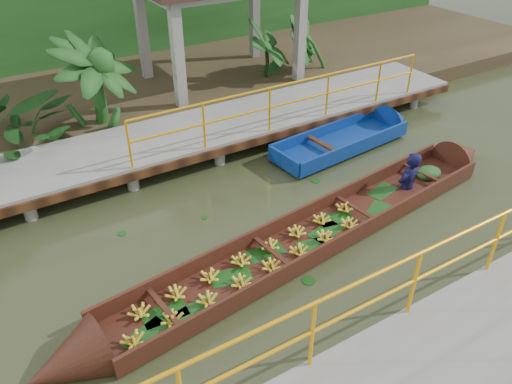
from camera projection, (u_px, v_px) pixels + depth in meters
ground at (241, 244)px, 8.77m from camera, size 80.00×80.00×0.00m
land_strip at (109, 92)px, 14.01m from camera, size 30.00×8.00×0.45m
far_dock at (164, 142)px, 10.97m from camera, size 16.00×2.06×1.66m
foliage_backdrop at (73, 9)px, 14.82m from camera, size 30.00×0.80×4.00m
vendor_boat at (326, 225)px, 8.87m from camera, size 10.08×2.18×2.00m
moored_blue_boat at (369, 131)px, 12.09m from camera, size 4.10×1.43×0.96m
tropical_plants at (83, 93)px, 11.41m from camera, size 14.22×1.22×1.53m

